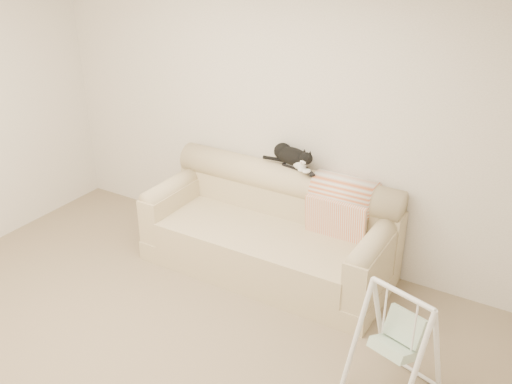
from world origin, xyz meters
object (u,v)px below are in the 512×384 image
remote_b (309,172)px  tuxedo_cat (292,156)px  sofa (271,231)px  baby_swing (397,342)px  remote_a (292,166)px

remote_b → tuxedo_cat: tuxedo_cat is taller
remote_b → sofa: bearing=-138.9°
sofa → baby_swing: size_ratio=2.74×
sofa → remote_a: (0.06, 0.25, 0.56)m
remote_a → baby_swing: bearing=-39.8°
tuxedo_cat → baby_swing: (1.39, -1.17, -0.60)m
sofa → remote_b: 0.64m
tuxedo_cat → remote_a: bearing=-81.6°
remote_a → remote_b: remote_a is taller
tuxedo_cat → baby_swing: tuxedo_cat is taller
sofa → remote_a: size_ratio=11.85×
baby_swing → remote_a: bearing=140.2°
sofa → tuxedo_cat: 0.70m
sofa → tuxedo_cat: (0.06, 0.26, 0.65)m
remote_a → tuxedo_cat: tuxedo_cat is taller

